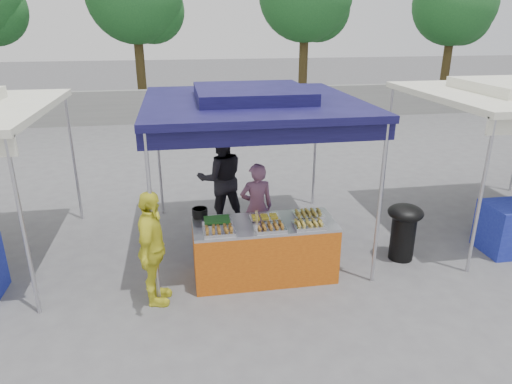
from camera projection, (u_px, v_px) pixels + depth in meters
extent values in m
plane|color=#58575A|center=(263.00, 272.00, 6.77)|extent=(80.00, 80.00, 0.00)
cube|color=gray|center=(208.00, 105.00, 16.71)|extent=(40.00, 0.25, 1.20)
cylinder|color=#B8B7BE|center=(152.00, 222.00, 5.67)|extent=(0.05, 0.05, 2.30)
cylinder|color=#B8B7BE|center=(379.00, 207.00, 6.15)|extent=(0.05, 0.05, 2.30)
cylinder|color=#B8B7BE|center=(159.00, 156.00, 8.44)|extent=(0.05, 0.05, 2.30)
cylinder|color=#B8B7BE|center=(315.00, 149.00, 8.91)|extent=(0.05, 0.05, 2.30)
cube|color=#120F3F|center=(251.00, 102.00, 6.87)|extent=(3.20, 3.20, 0.10)
cube|color=#120F3F|center=(251.00, 93.00, 6.82)|extent=(1.65, 1.65, 0.18)
cube|color=#120F3F|center=(271.00, 135.00, 5.54)|extent=(3.20, 0.04, 0.25)
cylinder|color=#B8B7BE|center=(24.00, 231.00, 5.43)|extent=(0.05, 0.05, 2.30)
cylinder|color=#B8B7BE|center=(74.00, 160.00, 8.20)|extent=(0.05, 0.05, 2.30)
cylinder|color=#B8B7BE|center=(480.00, 200.00, 6.39)|extent=(0.05, 0.05, 2.30)
cylinder|color=#B8B7BE|center=(387.00, 146.00, 9.15)|extent=(0.05, 0.05, 2.30)
cylinder|color=#3F3218|center=(140.00, 61.00, 17.98)|extent=(0.36, 0.36, 3.98)
sphere|color=#1E5B24|center=(152.00, 10.00, 17.60)|extent=(2.50, 2.50, 2.50)
cylinder|color=#3F3218|center=(303.00, 59.00, 18.64)|extent=(0.36, 0.36, 4.04)
sphere|color=#1E5B24|center=(318.00, 9.00, 18.25)|extent=(2.54, 2.54, 2.54)
cylinder|color=#3F3218|center=(447.00, 61.00, 19.79)|extent=(0.36, 0.36, 3.75)
sphere|color=#1E5B24|center=(455.00, 3.00, 18.98)|extent=(3.43, 3.43, 3.43)
sphere|color=#1E5B24|center=(463.00, 17.00, 19.45)|extent=(2.36, 2.36, 2.36)
cube|color=#BD5211|center=(264.00, 251.00, 6.54)|extent=(2.00, 0.80, 0.81)
cube|color=#B8B7BE|center=(264.00, 224.00, 6.39)|extent=(2.00, 0.80, 0.04)
cube|color=silver|center=(219.00, 232.00, 6.05)|extent=(0.42, 0.30, 0.05)
cube|color=brown|center=(219.00, 229.00, 6.04)|extent=(0.35, 0.25, 0.02)
cube|color=silver|center=(270.00, 228.00, 6.16)|extent=(0.42, 0.30, 0.05)
cube|color=brown|center=(270.00, 226.00, 6.14)|extent=(0.35, 0.25, 0.02)
cube|color=silver|center=(309.00, 225.00, 6.24)|extent=(0.42, 0.30, 0.05)
cube|color=#AB943A|center=(309.00, 223.00, 6.23)|extent=(0.35, 0.25, 0.02)
cube|color=silver|center=(217.00, 222.00, 6.35)|extent=(0.42, 0.30, 0.05)
cube|color=#1D551D|center=(217.00, 219.00, 6.34)|extent=(0.35, 0.25, 0.02)
cube|color=silver|center=(265.00, 219.00, 6.45)|extent=(0.42, 0.30, 0.05)
cube|color=gold|center=(265.00, 216.00, 6.44)|extent=(0.35, 0.25, 0.02)
cube|color=silver|center=(308.00, 215.00, 6.57)|extent=(0.42, 0.30, 0.05)
cube|color=#AB943A|center=(308.00, 213.00, 6.56)|extent=(0.35, 0.25, 0.02)
cylinder|color=black|center=(200.00, 213.00, 6.55)|extent=(0.22, 0.22, 0.13)
cylinder|color=#B8B7BE|center=(257.00, 227.00, 6.11)|extent=(0.09, 0.09, 0.11)
cylinder|color=black|center=(403.00, 237.00, 7.05)|extent=(0.37, 0.37, 0.72)
ellipsoid|color=black|center=(406.00, 212.00, 6.90)|extent=(0.54, 0.54, 0.24)
cube|color=#13209E|center=(224.00, 247.00, 7.18)|extent=(0.54, 0.38, 0.32)
cube|color=#13209E|center=(282.00, 241.00, 7.38)|extent=(0.51, 0.36, 0.31)
cube|color=#13209E|center=(282.00, 225.00, 7.27)|extent=(0.47, 0.33, 0.28)
imported|color=#865574|center=(257.00, 207.00, 7.23)|extent=(0.55, 0.37, 1.45)
imported|color=black|center=(221.00, 178.00, 8.08)|extent=(0.93, 0.76, 1.76)
imported|color=yellow|center=(152.00, 249.00, 5.80)|extent=(0.51, 0.96, 1.56)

